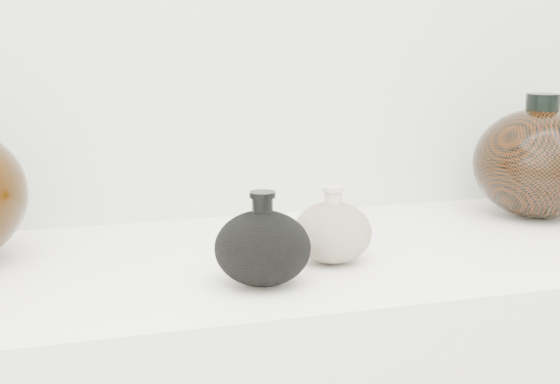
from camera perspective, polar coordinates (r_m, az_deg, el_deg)
name	(u,v)px	position (r m, az deg, el deg)	size (l,w,h in m)	color
black_gourd_vase	(263,247)	(0.98, -1.28, -4.06)	(0.13, 0.13, 0.12)	black
cream_gourd_vase	(333,232)	(1.08, 3.86, -2.92)	(0.13, 0.13, 0.11)	beige
right_round_pot	(539,163)	(1.40, 18.40, 2.06)	(0.29, 0.29, 0.21)	black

